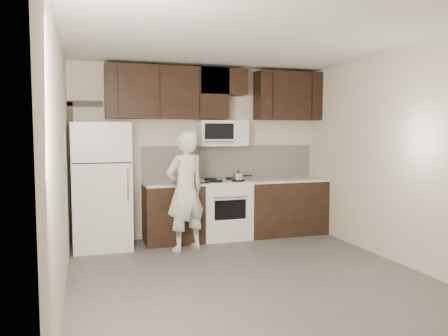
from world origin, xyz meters
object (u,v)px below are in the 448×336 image
stove (224,209)px  person (185,191)px  refrigerator (102,186)px  microwave (222,133)px

stove → person: person is taller
refrigerator → person: refrigerator is taller
microwave → person: 1.26m
stove → microwave: 1.20m
refrigerator → person: size_ratio=1.07×
stove → refrigerator: 1.90m
stove → person: 0.97m
stove → refrigerator: refrigerator is taller
microwave → stove: bearing=-89.9°
microwave → refrigerator: microwave is taller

